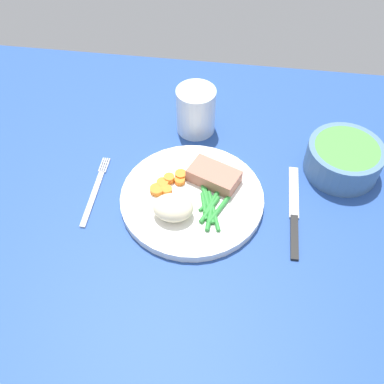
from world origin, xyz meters
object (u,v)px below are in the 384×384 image
Objects in this scene: meat_portion at (214,176)px; salad_bowl at (344,158)px; water_glass at (196,113)px; knife at (294,213)px; fork at (95,191)px; dinner_plate at (192,198)px.

salad_bowl is (23.41, 7.38, 0.44)cm from meat_portion.
water_glass is (-5.29, 15.21, 1.19)cm from meat_portion.
meat_portion is 16.14cm from water_glass.
water_glass reaches higher than knife.
fork is 35.98cm from knife.
salad_bowl reaches higher than knife.
meat_portion is at bearing 165.24° from knife.
dinner_plate is 1.84× the size of salad_bowl.
salad_bowl is (28.69, -7.83, -0.75)cm from water_glass.
meat_portion reaches higher than fork.
dinner_plate is 19.58cm from water_glass.
dinner_plate is at bearing -157.00° from salad_bowl.
meat_portion reaches higher than knife.
fork is at bearing -165.39° from salad_bowl.
salad_bowl is at bearing 17.50° from meat_portion.
knife is 1.48× the size of salad_bowl.
meat_portion is 15.55cm from knife.
salad_bowl reaches higher than dinner_plate.
meat_portion is 0.54× the size of fork.
meat_portion is 24.55cm from salad_bowl.
fork is 1.20× the size of salad_bowl.
meat_portion is (3.44, 4.01, 2.10)cm from dinner_plate.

